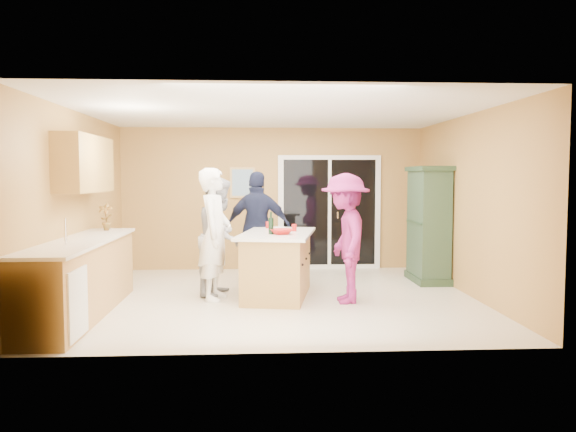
{
  "coord_description": "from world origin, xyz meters",
  "views": [
    {
      "loc": [
        -0.29,
        -7.82,
        1.7
      ],
      "look_at": [
        0.15,
        0.1,
        1.15
      ],
      "focal_mm": 35.0,
      "sensor_mm": 36.0,
      "label": 1
    }
  ],
  "objects": [
    {
      "name": "wall_back",
      "position": [
        0.0,
        2.5,
        1.3
      ],
      "size": [
        5.5,
        0.1,
        2.6
      ],
      "primitive_type": "cube",
      "color": "tan",
      "rests_on": "ground"
    },
    {
      "name": "wine_bottle",
      "position": [
        -0.1,
        -0.15,
        1.04
      ],
      "size": [
        0.07,
        0.07,
        0.31
      ],
      "rotation": [
        0.0,
        0.0,
        0.34
      ],
      "color": "black",
      "rests_on": "kitchen_island"
    },
    {
      "name": "woman_navy",
      "position": [
        -0.27,
        1.09,
        0.9
      ],
      "size": [
        1.12,
        0.64,
        1.79
      ],
      "primitive_type": "imported",
      "rotation": [
        0.0,
        0.0,
        2.94
      ],
      "color": "#1A1F39",
      "rests_on": "floor"
    },
    {
      "name": "upper_cabinets",
      "position": [
        -2.58,
        -0.2,
        1.88
      ],
      "size": [
        0.35,
        1.6,
        0.75
      ],
      "primitive_type": "cube",
      "color": "#B07F44",
      "rests_on": "wall_left"
    },
    {
      "name": "framed_picture",
      "position": [
        -0.55,
        2.48,
        1.6
      ],
      "size": [
        0.46,
        0.04,
        0.56
      ],
      "color": "tan",
      "rests_on": "wall_back"
    },
    {
      "name": "left_cabinet_run",
      "position": [
        -2.45,
        -1.05,
        0.46
      ],
      "size": [
        0.65,
        3.05,
        1.24
      ],
      "color": "#B07F44",
      "rests_on": "floor"
    },
    {
      "name": "kitchen_island",
      "position": [
        -0.0,
        0.08,
        0.43
      ],
      "size": [
        1.24,
        1.89,
        0.92
      ],
      "rotation": [
        0.0,
        0.0,
        -0.18
      ],
      "color": "#B07F44",
      "rests_on": "floor"
    },
    {
      "name": "woman_white",
      "position": [
        -0.87,
        -0.06,
        0.91
      ],
      "size": [
        0.53,
        0.72,
        1.83
      ],
      "primitive_type": "imported",
      "rotation": [
        0.0,
        0.0,
        1.42
      ],
      "color": "white",
      "rests_on": "floor"
    },
    {
      "name": "sliding_door",
      "position": [
        1.05,
        2.46,
        1.05
      ],
      "size": [
        1.9,
        0.07,
        2.1
      ],
      "color": "white",
      "rests_on": "floor"
    },
    {
      "name": "ceiling",
      "position": [
        0.0,
        0.0,
        2.6
      ],
      "size": [
        5.5,
        5.0,
        0.1
      ],
      "primitive_type": "cube",
      "color": "silver",
      "rests_on": "wall_back"
    },
    {
      "name": "tumbler_far",
      "position": [
        -0.12,
        0.72,
        0.97
      ],
      "size": [
        0.07,
        0.07,
        0.1
      ],
      "primitive_type": "cylinder",
      "rotation": [
        0.0,
        0.0,
        0.02
      ],
      "color": "#AA1612",
      "rests_on": "kitchen_island"
    },
    {
      "name": "tumbler_near",
      "position": [
        0.25,
        0.23,
        0.97
      ],
      "size": [
        0.09,
        0.09,
        0.1
      ],
      "primitive_type": "cylinder",
      "rotation": [
        0.0,
        0.0,
        -0.4
      ],
      "color": "#AA1612",
      "rests_on": "kitchen_island"
    },
    {
      "name": "floor",
      "position": [
        0.0,
        0.0,
        0.0
      ],
      "size": [
        5.5,
        5.5,
        0.0
      ],
      "primitive_type": "plane",
      "color": "beige",
      "rests_on": "ground"
    },
    {
      "name": "green_hutch",
      "position": [
        2.49,
        1.1,
        0.91
      ],
      "size": [
        0.54,
        1.02,
        1.87
      ],
      "color": "#243A24",
      "rests_on": "floor"
    },
    {
      "name": "serving_bowl",
      "position": [
        0.04,
        -0.19,
        0.96
      ],
      "size": [
        0.39,
        0.39,
        0.07
      ],
      "primitive_type": "imported",
      "rotation": [
        0.0,
        0.0,
        0.38
      ],
      "color": "#AA1612",
      "rests_on": "kitchen_island"
    },
    {
      "name": "tulip_vase",
      "position": [
        -2.45,
        0.3,
        1.14
      ],
      "size": [
        0.22,
        0.16,
        0.39
      ],
      "primitive_type": "imported",
      "rotation": [
        0.0,
        0.0,
        -0.12
      ],
      "color": "red",
      "rests_on": "left_cabinet_run"
    },
    {
      "name": "woman_grey",
      "position": [
        -0.83,
        0.28,
        0.85
      ],
      "size": [
        0.83,
        0.96,
        1.7
      ],
      "primitive_type": "imported",
      "rotation": [
        0.0,
        0.0,
        1.31
      ],
      "color": "#9E9EA0",
      "rests_on": "floor"
    },
    {
      "name": "white_plate",
      "position": [
        0.04,
        0.73,
        0.93
      ],
      "size": [
        0.3,
        0.3,
        0.02
      ],
      "primitive_type": "cylinder",
      "rotation": [
        0.0,
        0.0,
        0.29
      ],
      "color": "white",
      "rests_on": "kitchen_island"
    },
    {
      "name": "wall_left",
      "position": [
        -2.75,
        0.0,
        1.3
      ],
      "size": [
        0.1,
        5.0,
        2.6
      ],
      "primitive_type": "cube",
      "color": "tan",
      "rests_on": "ground"
    },
    {
      "name": "woman_magenta",
      "position": [
        0.9,
        -0.33,
        0.88
      ],
      "size": [
        0.66,
        1.14,
        1.75
      ],
      "primitive_type": "imported",
      "rotation": [
        0.0,
        0.0,
        -1.58
      ],
      "color": "#962068",
      "rests_on": "floor"
    },
    {
      "name": "wall_front",
      "position": [
        0.0,
        -2.5,
        1.3
      ],
      "size": [
        5.5,
        0.1,
        2.6
      ],
      "primitive_type": "cube",
      "color": "tan",
      "rests_on": "ground"
    },
    {
      "name": "wall_right",
      "position": [
        2.75,
        0.0,
        1.3
      ],
      "size": [
        0.1,
        5.0,
        2.6
      ],
      "primitive_type": "cube",
      "color": "tan",
      "rests_on": "ground"
    }
  ]
}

